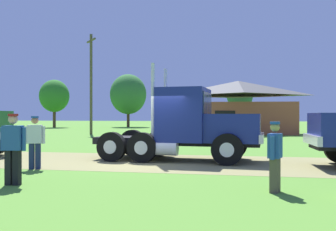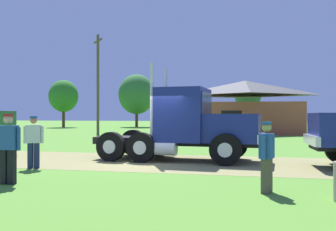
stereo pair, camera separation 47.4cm
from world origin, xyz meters
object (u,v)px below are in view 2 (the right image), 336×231
visitor_standing_near (8,145)px  visitor_far_side (226,132)px  truck_foreground_white (191,126)px  utility_pole_near (98,82)px  visitor_walking_mid (34,140)px  shed_building (245,108)px  visitor_by_barrel (267,155)px

visitor_standing_near → visitor_far_side: (4.93, 10.76, -0.07)m
truck_foreground_white → utility_pole_near: (-11.81, 18.39, 3.63)m
visitor_walking_mid → visitor_standing_near: bearing=-70.1°
shed_building → utility_pole_near: utility_pole_near is taller
truck_foreground_white → visitor_by_barrel: truck_foreground_white is taller
visitor_by_barrel → utility_pole_near: bearing=121.0°
visitor_standing_near → utility_pole_near: (-7.95, 24.32, 3.96)m
visitor_standing_near → shed_building: bearing=78.8°
truck_foreground_white → utility_pole_near: size_ratio=0.72×
visitor_far_side → visitor_standing_near: bearing=-114.6°
truck_foreground_white → visitor_walking_mid: size_ratio=3.88×
utility_pole_near → visitor_walking_mid: bearing=-72.1°
visitor_far_side → shed_building: shed_building is taller
visitor_far_side → utility_pole_near: size_ratio=0.19×
visitor_standing_near → shed_building: 29.31m
visitor_walking_mid → visitor_far_side: 10.01m
visitor_standing_near → visitor_walking_mid: size_ratio=1.04×
visitor_standing_near → visitor_walking_mid: visitor_standing_near is taller
visitor_walking_mid → shed_building: (6.64, 26.05, 1.57)m
visitor_walking_mid → shed_building: size_ratio=0.16×
truck_foreground_white → visitor_far_side: size_ratio=3.85×
truck_foreground_white → shed_building: (1.81, 22.79, 1.19)m
truck_foreground_white → visitor_standing_near: truck_foreground_white is taller
truck_foreground_white → utility_pole_near: utility_pole_near is taller
visitor_by_barrel → visitor_far_side: (-1.56, 10.44, 0.07)m
truck_foreground_white → visitor_walking_mid: (-4.83, -3.26, -0.38)m
truck_foreground_white → visitor_by_barrel: bearing=-64.9°
visitor_walking_mid → utility_pole_near: utility_pole_near is taller
visitor_standing_near → utility_pole_near: 25.89m
visitor_walking_mid → visitor_far_side: size_ratio=0.99×
truck_foreground_white → visitor_standing_near: bearing=-123.1°
visitor_standing_near → utility_pole_near: utility_pole_near is taller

